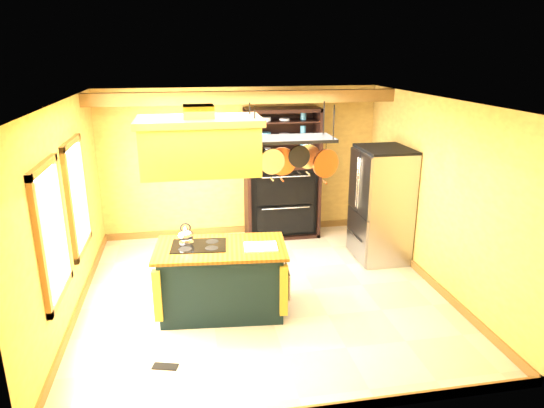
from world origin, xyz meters
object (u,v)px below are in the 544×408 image
object	(u,v)px
kitchen_island	(221,279)
hutch	(282,188)
refrigerator	(381,207)
pot_rack	(292,149)
range_hood	(200,144)

from	to	relation	value
kitchen_island	hutch	bearing A→B (deg)	68.38
refrigerator	hutch	xyz separation A→B (m)	(-1.37, 1.33, 0.02)
kitchen_island	hutch	world-z (taller)	hutch
kitchen_island	pot_rack	xyz separation A→B (m)	(0.92, -0.00, 1.68)
pot_rack	hutch	size ratio (longest dim) A/B	0.49
pot_rack	hutch	world-z (taller)	pot_rack
kitchen_island	range_hood	bearing A→B (deg)	-174.51
range_hood	hutch	bearing A→B (deg)	59.86
range_hood	pot_rack	xyz separation A→B (m)	(1.11, 0.00, -0.10)
pot_rack	refrigerator	world-z (taller)	pot_rack
range_hood	refrigerator	xyz separation A→B (m)	(2.89, 1.30, -1.37)
kitchen_island	range_hood	world-z (taller)	range_hood
pot_rack	hutch	bearing A→B (deg)	81.15
refrigerator	hutch	world-z (taller)	hutch
pot_rack	hutch	distance (m)	2.93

